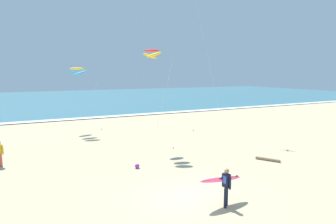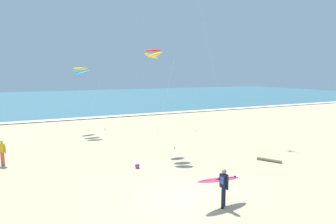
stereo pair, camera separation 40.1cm
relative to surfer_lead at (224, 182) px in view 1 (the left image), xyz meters
name	(u,v)px [view 1 (the left image)]	position (x,y,z in m)	size (l,w,h in m)	color
ground_plane	(191,197)	(-0.80, 1.35, -1.04)	(160.00, 160.00, 0.00)	#CCB789
ocean_water	(54,99)	(-0.80, 57.48, -1.00)	(160.00, 60.00, 0.08)	teal
shoreline_foam	(82,118)	(-0.80, 27.78, -0.96)	(160.00, 1.53, 0.01)	white
surfer_lead	(224,182)	(0.00, 0.00, 0.00)	(2.32, 0.98, 1.71)	black
kite_arc_scarlet_far	(152,54)	(1.07, 10.07, 6.06)	(2.41, 2.54, 7.44)	yellow
kite_arc_golden_high	(77,72)	(-2.60, 19.38, 4.81)	(3.04, 2.88, 6.24)	#2D99DB
bystander_yellow_top	(0,154)	(-8.97, 10.63, -0.23)	(0.44, 0.32, 1.59)	#D8593F
beach_ball	(137,166)	(-1.55, 6.46, -0.90)	(0.28, 0.28, 0.28)	purple
driftwood_log	(268,159)	(6.71, 4.05, -0.95)	(0.18, 0.18, 1.58)	#846B4C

